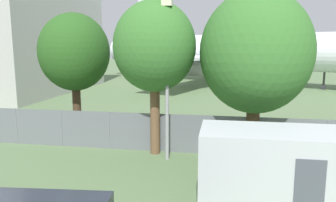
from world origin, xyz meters
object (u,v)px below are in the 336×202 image
Objects in this scene: tree_near_hangar at (155,47)px; tree_left_of_cabin at (74,53)px; tree_behind_benches at (256,53)px; portable_cabin at (276,167)px; airplane at (234,52)px.

tree_near_hangar is 5.09m from tree_left_of_cabin.
portable_cabin is at bearing -84.96° from tree_behind_benches.
tree_left_of_cabin is at bearing -79.63° from airplane.
tree_near_hangar is at bearing -176.38° from tree_behind_benches.
tree_near_hangar is 0.95× the size of tree_behind_benches.
tree_near_hangar is 4.54m from tree_behind_benches.
airplane is at bearing 82.03° from tree_near_hangar.
tree_left_of_cabin is 9.40m from tree_behind_benches.
airplane reaches higher than tree_near_hangar.
portable_cabin is 0.72× the size of tree_left_of_cabin.
tree_near_hangar reaches higher than portable_cabin.
tree_left_of_cabin reaches higher than portable_cabin.
portable_cabin is at bearing -32.02° from tree_left_of_cabin.
tree_behind_benches is at bearing 94.65° from portable_cabin.
tree_left_of_cabin is 0.91× the size of tree_behind_benches.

